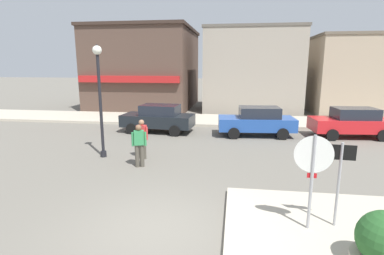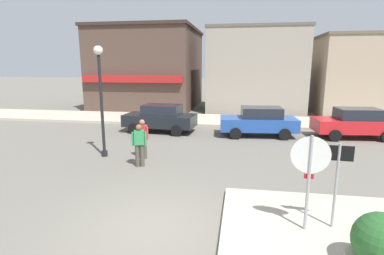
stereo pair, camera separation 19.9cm
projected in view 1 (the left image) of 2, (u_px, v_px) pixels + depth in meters
name	position (u px, v px, depth m)	size (l,w,h in m)	color
ground_plane	(156.00, 230.00, 6.93)	(160.00, 160.00, 0.00)	#6B665B
sidewalk_corner	(380.00, 246.00, 6.19)	(6.40, 4.80, 0.15)	#B7AD99
kerb_far	(209.00, 120.00, 20.38)	(80.00, 4.00, 0.15)	#B7AD99
stop_sign	(312.00, 170.00, 6.46)	(0.82, 0.09, 2.30)	#9E9EA3
one_way_sign	(339.00, 176.00, 6.61)	(0.60, 0.07, 2.10)	#9E9EA3
lamp_post	(99.00, 85.00, 11.86)	(0.36, 0.36, 4.54)	black
parked_car_nearest	(158.00, 118.00, 16.92)	(4.13, 2.13, 1.56)	black
parked_car_second	(257.00, 121.00, 16.03)	(4.13, 2.13, 1.56)	#234C9E
parked_car_third	(352.00, 122.00, 15.67)	(4.13, 2.14, 1.56)	red
pedestrian_crossing_near	(142.00, 138.00, 12.06)	(0.55, 0.31, 1.61)	#4C473D
pedestrian_crossing_far	(139.00, 144.00, 11.06)	(0.55, 0.32, 1.61)	#4C473D
building_corner_shop	(146.00, 68.00, 27.01)	(8.51, 9.81, 6.90)	brown
building_storefront_left_near	(252.00, 70.00, 24.42)	(7.72, 5.13, 6.67)	#9E9384
building_storefront_left_mid	(366.00, 75.00, 23.62)	(8.55, 6.72, 5.99)	tan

